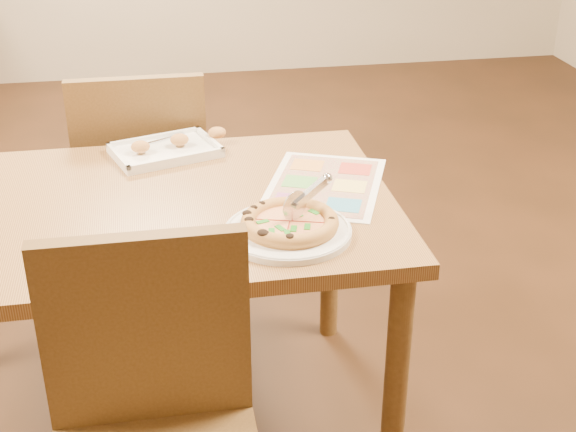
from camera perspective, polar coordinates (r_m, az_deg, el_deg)
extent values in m
plane|color=black|center=(2.48, -9.01, -14.27)|extent=(7.00, 7.00, 0.00)
cube|color=olive|center=(2.09, -10.37, 0.32)|extent=(1.30, 0.85, 0.04)
cylinder|color=brown|center=(2.06, 7.66, -11.92)|extent=(0.06, 0.06, 0.68)
cylinder|color=brown|center=(2.64, 3.04, -2.15)|extent=(0.06, 0.06, 0.68)
cube|color=brown|center=(1.66, -10.03, -8.23)|extent=(0.42, 0.04, 0.45)
cube|color=brown|center=(2.83, -10.17, 2.06)|extent=(0.42, 0.42, 0.04)
cube|color=brown|center=(2.57, -10.50, 4.85)|extent=(0.42, 0.04, 0.45)
cylinder|color=silver|center=(1.90, 0.00, -1.13)|extent=(0.33, 0.33, 0.02)
cylinder|color=#C88D44|center=(1.90, 0.13, -0.65)|extent=(0.23, 0.23, 0.01)
cylinder|color=#F3D384|center=(1.90, 0.13, -0.44)|extent=(0.19, 0.19, 0.01)
torus|color=#C88D44|center=(1.90, 0.13, -0.42)|extent=(0.23, 0.23, 0.04)
cylinder|color=silver|center=(1.89, 0.50, 0.75)|extent=(0.07, 0.04, 0.07)
cube|color=silver|center=(1.91, 1.67, 1.73)|extent=(0.10, 0.07, 0.06)
cube|color=white|center=(2.38, -8.72, 4.53)|extent=(0.34, 0.28, 0.02)
cube|color=silver|center=(2.37, -8.73, 4.78)|extent=(0.13, 0.08, 0.00)
ellipsoid|color=#C38146|center=(2.34, -10.45, 4.87)|extent=(0.06, 0.04, 0.03)
ellipsoid|color=#C38146|center=(2.38, -7.72, 5.41)|extent=(0.06, 0.04, 0.03)
ellipsoid|color=#C38146|center=(2.42, -5.07, 5.93)|extent=(0.06, 0.04, 0.03)
cube|color=white|center=(2.16, 2.61, 2.24)|extent=(0.42, 0.49, 0.00)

